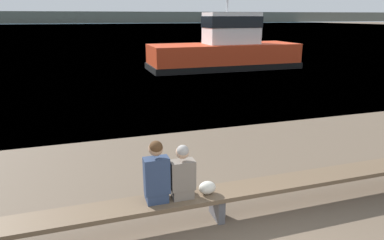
{
  "coord_description": "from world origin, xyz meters",
  "views": [
    {
      "loc": [
        -1.82,
        -2.58,
        3.35
      ],
      "look_at": [
        0.67,
        5.23,
        0.85
      ],
      "focal_mm": 32.0,
      "sensor_mm": 36.0,
      "label": 1
    }
  ],
  "objects_px": {
    "person_right": "(182,174)",
    "tugboat_red": "(225,51)",
    "bench_main": "(217,196)",
    "person_left": "(156,174)",
    "shopping_bag": "(207,188)"
  },
  "relations": [
    {
      "from": "person_right",
      "to": "tugboat_red",
      "type": "distance_m",
      "value": 18.01
    },
    {
      "from": "shopping_bag",
      "to": "person_left",
      "type": "bearing_deg",
      "value": 179.81
    },
    {
      "from": "bench_main",
      "to": "person_right",
      "type": "distance_m",
      "value": 0.79
    },
    {
      "from": "person_left",
      "to": "person_right",
      "type": "bearing_deg",
      "value": 0.36
    },
    {
      "from": "person_left",
      "to": "tugboat_red",
      "type": "height_order",
      "value": "tugboat_red"
    },
    {
      "from": "person_right",
      "to": "shopping_bag",
      "type": "distance_m",
      "value": 0.53
    },
    {
      "from": "person_left",
      "to": "tugboat_red",
      "type": "xyz_separation_m",
      "value": [
        8.09,
        16.3,
        0.14
      ]
    },
    {
      "from": "person_left",
      "to": "tugboat_red",
      "type": "bearing_deg",
      "value": 63.61
    },
    {
      "from": "bench_main",
      "to": "tugboat_red",
      "type": "relative_size",
      "value": 0.89
    },
    {
      "from": "bench_main",
      "to": "shopping_bag",
      "type": "distance_m",
      "value": 0.27
    },
    {
      "from": "shopping_bag",
      "to": "bench_main",
      "type": "bearing_deg",
      "value": 2.9
    },
    {
      "from": "person_left",
      "to": "tugboat_red",
      "type": "distance_m",
      "value": 18.2
    },
    {
      "from": "shopping_bag",
      "to": "person_right",
      "type": "bearing_deg",
      "value": 179.27
    },
    {
      "from": "shopping_bag",
      "to": "tugboat_red",
      "type": "bearing_deg",
      "value": 66.06
    },
    {
      "from": "bench_main",
      "to": "tugboat_red",
      "type": "bearing_deg",
      "value": 66.6
    }
  ]
}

